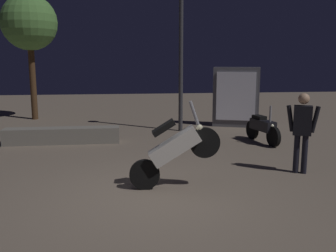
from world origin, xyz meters
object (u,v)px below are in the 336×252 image
(motorcycle_black_parked_left, at_px, (263,128))
(person_rider_beside, at_px, (302,126))
(motorcycle_white_foreground, at_px, (174,149))
(kiosk_billboard, at_px, (236,97))
(streetlamp_near, at_px, (181,37))

(motorcycle_black_parked_left, distance_m, person_rider_beside, 2.98)
(motorcycle_white_foreground, distance_m, kiosk_billboard, 6.98)
(streetlamp_near, relative_size, kiosk_billboard, 2.30)
(motorcycle_white_foreground, height_order, kiosk_billboard, kiosk_billboard)
(motorcycle_white_foreground, relative_size, person_rider_beside, 0.99)
(person_rider_beside, relative_size, streetlamp_near, 0.35)
(person_rider_beside, xyz_separation_m, streetlamp_near, (-1.76, 5.00, 2.08))
(motorcycle_black_parked_left, xyz_separation_m, streetlamp_near, (-2.05, 2.09, 2.65))
(motorcycle_black_parked_left, relative_size, streetlamp_near, 0.34)
(motorcycle_black_parked_left, relative_size, kiosk_billboard, 0.78)
(streetlamp_near, bearing_deg, person_rider_beside, -70.56)
(motorcycle_white_foreground, relative_size, motorcycle_black_parked_left, 1.01)
(motorcycle_white_foreground, xyz_separation_m, kiosk_billboard, (3.08, 6.26, 0.31))
(motorcycle_black_parked_left, relative_size, person_rider_beside, 0.98)
(kiosk_billboard, bearing_deg, motorcycle_white_foreground, 83.23)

